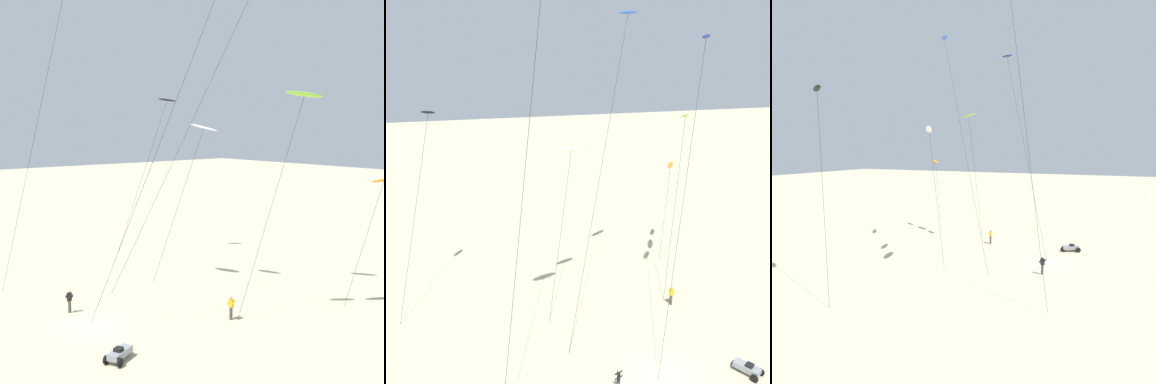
% 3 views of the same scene
% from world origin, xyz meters
% --- Properties ---
extents(ground_plane, '(260.00, 260.00, 0.00)m').
position_xyz_m(ground_plane, '(0.00, 0.00, 0.00)').
color(ground_plane, beige).
extents(kite_blue, '(8.52, 9.02, 23.52)m').
position_xyz_m(kite_blue, '(2.11, 12.05, 22.72)').
color(kite_blue, blue).
rests_on(kite_blue, ground).
extents(kite_navy, '(6.43, 7.12, 21.59)m').
position_xyz_m(kite_navy, '(5.11, 5.81, 20.71)').
color(kite_navy, navy).
rests_on(kite_navy, ground).
extents(kite_black, '(4.28, 4.85, 16.15)m').
position_xyz_m(kite_black, '(-13.15, 15.40, 15.41)').
color(kite_black, black).
rests_on(kite_black, ground).
extents(kite_orange, '(2.42, 2.76, 9.71)m').
position_xyz_m(kite_orange, '(9.96, 17.77, 9.27)').
color(kite_orange, orange).
rests_on(kite_orange, ground).
extents(kite_white, '(4.09, 4.01, 13.48)m').
position_xyz_m(kite_white, '(-2.59, 11.48, 12.91)').
color(kite_white, white).
rests_on(kite_white, ground).
extents(kite_lime, '(3.69, 4.40, 15.61)m').
position_xyz_m(kite_lime, '(7.55, 11.62, 15.08)').
color(kite_lime, '#8CD833').
rests_on(kite_lime, ground).
extents(kite_flyer_nearest, '(0.54, 0.51, 1.67)m').
position_xyz_m(kite_flyer_nearest, '(4.99, 7.67, 0.89)').
color(kite_flyer_nearest, '#4C4738').
rests_on(kite_flyer_nearest, ground).
extents(kite_flyer_middle, '(0.65, 0.67, 1.67)m').
position_xyz_m(kite_flyer_middle, '(-3.20, -0.37, 0.89)').
color(kite_flyer_middle, '#4C4738').
rests_on(kite_flyer_middle, ground).
extents(beach_buggy, '(1.59, 2.09, 0.82)m').
position_xyz_m(beach_buggy, '(5.54, -1.48, 0.43)').
color(beach_buggy, gray).
rests_on(beach_buggy, ground).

